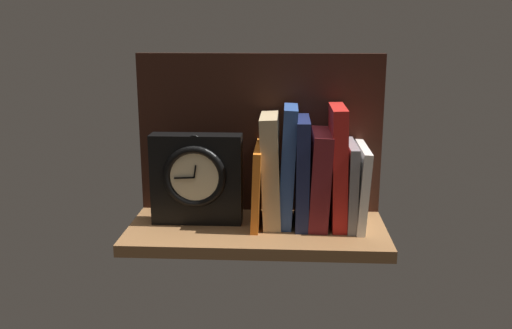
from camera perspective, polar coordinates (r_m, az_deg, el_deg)
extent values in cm
cube|color=brown|center=(122.38, 0.08, -6.90)|extent=(55.79, 25.03, 2.50)
cube|color=black|center=(128.50, 0.38, 3.16)|extent=(55.79, 1.20, 36.44)
cube|color=orange|center=(122.11, 0.14, -2.06)|extent=(2.22, 16.58, 17.27)
cube|color=tan|center=(121.11, 1.54, -0.56)|extent=(4.75, 13.45, 24.05)
cube|color=#2D4C8E|center=(120.83, 3.26, -0.15)|extent=(3.99, 12.11, 25.91)
cube|color=#192147|center=(121.19, 4.74, -0.74)|extent=(2.85, 14.54, 23.34)
cube|color=maroon|center=(121.72, 6.48, -1.41)|extent=(4.90, 14.77, 20.63)
cube|color=red|center=(121.32, 8.34, -0.19)|extent=(3.77, 14.34, 26.00)
cube|color=gray|center=(122.62, 9.59, -1.99)|extent=(2.00, 15.32, 18.07)
cube|color=silver|center=(122.98, 10.58, -2.16)|extent=(2.66, 16.56, 17.44)
cube|color=black|center=(122.47, -6.06, -1.47)|extent=(19.78, 5.07, 19.78)
torus|color=black|center=(119.35, -6.30, -1.27)|extent=(13.60, 1.67, 13.60)
cylinder|color=beige|center=(119.35, -6.30, -1.27)|extent=(10.98, 0.60, 10.98)
cube|color=black|center=(118.50, -6.26, -0.72)|extent=(0.70, 0.30, 2.70)
cube|color=black|center=(119.27, -7.35, -1.36)|extent=(4.30, 0.30, 0.50)
torus|color=black|center=(117.93, -6.37, 2.44)|extent=(2.44, 0.44, 2.44)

